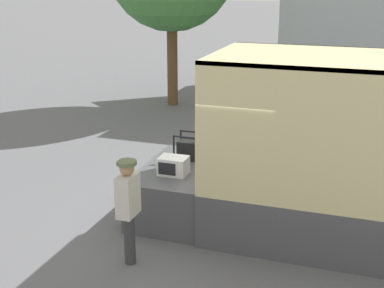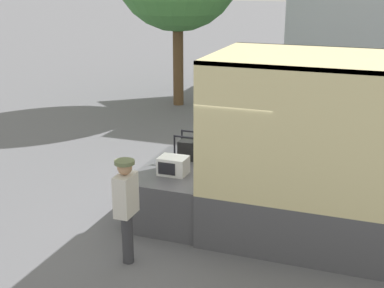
{
  "view_description": "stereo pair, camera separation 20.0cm",
  "coord_description": "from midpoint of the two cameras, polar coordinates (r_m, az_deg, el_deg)",
  "views": [
    {
      "loc": [
        2.58,
        -8.89,
        4.45
      ],
      "look_at": [
        -0.4,
        -0.2,
        1.5
      ],
      "focal_mm": 50.0,
      "sensor_mm": 36.0,
      "label": 1
    },
    {
      "loc": [
        2.76,
        -8.82,
        4.45
      ],
      "look_at": [
        -0.4,
        -0.2,
        1.5
      ],
      "focal_mm": 50.0,
      "sensor_mm": 36.0,
      "label": 2
    }
  ],
  "objects": [
    {
      "name": "ground_plane",
      "position": [
        10.27,
        3.07,
        -7.9
      ],
      "size": [
        160.0,
        160.0,
        0.0
      ],
      "primitive_type": "plane",
      "color": "slate"
    },
    {
      "name": "tailgate_deck",
      "position": [
        10.28,
        -0.63,
        -4.95
      ],
      "size": [
        1.4,
        2.33,
        0.95
      ],
      "primitive_type": "cube",
      "color": "#4C4C51",
      "rests_on": "ground"
    },
    {
      "name": "microwave",
      "position": [
        9.7,
        -1.42,
        -2.32
      ],
      "size": [
        0.51,
        0.4,
        0.33
      ],
      "color": "white",
      "rests_on": "tailgate_deck"
    },
    {
      "name": "portable_generator",
      "position": [
        10.48,
        0.68,
        -0.58
      ],
      "size": [
        0.63,
        0.43,
        0.51
      ],
      "color": "black",
      "rests_on": "tailgate_deck"
    },
    {
      "name": "worker_person",
      "position": [
        8.39,
        -6.37,
        -6.05
      ],
      "size": [
        0.31,
        0.44,
        1.74
      ],
      "color": "#38383D",
      "rests_on": "ground"
    }
  ]
}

